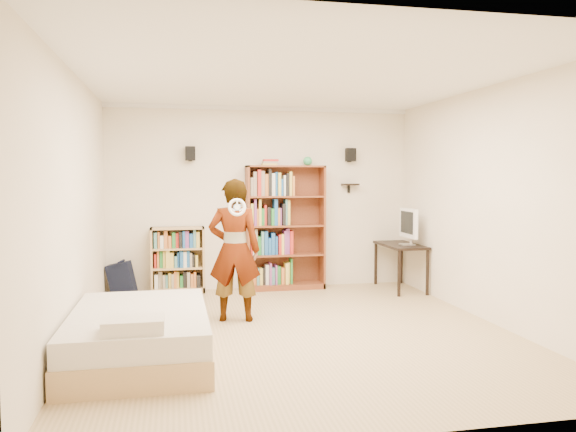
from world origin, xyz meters
name	(u,v)px	position (x,y,z in m)	size (l,w,h in m)	color
ground	(298,332)	(0.00, 0.00, 0.00)	(4.50, 5.00, 0.01)	tan
room_shell	(298,168)	(0.00, 0.00, 1.76)	(4.52, 5.02, 2.71)	white
crown_molding	(299,80)	(0.00, 0.00, 2.67)	(4.50, 5.00, 0.06)	white
speaker_left	(190,153)	(-1.05, 2.40, 2.00)	(0.14, 0.12, 0.20)	black
speaker_right	(351,155)	(1.35, 2.40, 2.00)	(0.14, 0.12, 0.20)	black
wall_shelf	(350,184)	(1.35, 2.41, 1.55)	(0.25, 0.16, 0.03)	black
tall_bookshelf	(285,228)	(0.33, 2.33, 0.92)	(1.16, 0.34, 1.83)	brown
low_bookshelf	(178,260)	(-1.25, 2.36, 0.47)	(0.76, 0.28, 0.95)	tan
computer_desk	(400,267)	(1.98, 1.94, 0.34)	(0.50, 0.99, 0.68)	black
imac	(407,227)	(2.03, 1.81, 0.94)	(0.11, 0.53, 0.53)	white
daybed	(140,329)	(-1.62, -0.57, 0.28)	(1.23, 1.89, 0.56)	silver
person	(234,250)	(-0.61, 0.63, 0.82)	(0.60, 0.39, 1.65)	black
wii_wheel	(237,207)	(-0.61, 0.33, 1.33)	(0.20, 0.20, 0.03)	white
navy_bag	(122,279)	(-2.02, 2.27, 0.25)	(0.36, 0.23, 0.49)	black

